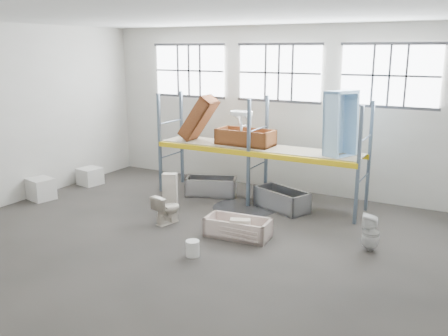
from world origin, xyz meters
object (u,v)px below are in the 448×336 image
Objects in this scene: toilet_white at (371,233)px; blue_tub_upright at (341,125)px; steel_tub_right at (282,199)px; rust_tub_flat at (245,137)px; cistern_tall at (170,194)px; toilet_beige at (167,209)px; carton_near at (41,189)px; steel_tub_left at (211,186)px; bathtub_beige at (238,227)px; bucket at (193,248)px.

toilet_white is 0.47× the size of blue_tub_upright.
toilet_white reaches higher than steel_tub_right.
rust_tub_flat is (-1.37, 0.49, 1.54)m from steel_tub_right.
cistern_tall is 0.69× the size of rust_tub_flat.
toilet_beige is 3.21m from steel_tub_right.
steel_tub_right is 2.10× the size of carton_near.
rust_tub_flat reaches higher than toilet_beige.
steel_tub_left is (-5.13, 1.89, -0.14)m from toilet_white.
bathtub_beige is at bearing -66.63° from rust_tub_flat.
toilet_beige is 4.43m from carton_near.
blue_tub_upright is (1.40, 0.42, 2.11)m from steel_tub_right.
steel_tub_left is at bearing 33.26° from carton_near.
toilet_beige is 2.20× the size of bucket.
rust_tub_flat is at bearing 108.19° from bathtub_beige.
rust_tub_flat is 0.94× the size of blue_tub_upright.
carton_near is (-4.19, -2.75, 0.04)m from steel_tub_left.
blue_tub_upright is at bearing 16.61° from steel_tub_right.
toilet_beige is 4.95m from blue_tub_upright.
toilet_white reaches higher than bathtub_beige.
rust_tub_flat is at bearing 101.68° from bucket.
toilet_white is (4.89, 0.73, 0.04)m from toilet_beige.
steel_tub_right is (0.14, 2.34, 0.06)m from bathtub_beige.
bathtub_beige is at bearing 1.72° from carton_near.
cistern_tall is at bearing 162.78° from bathtub_beige.
bucket is at bearing -114.11° from blue_tub_upright.
cistern_tall reaches higher than bathtub_beige.
rust_tub_flat is (0.76, 2.89, 1.44)m from toilet_beige.
steel_tub_right is at bearing -5.07° from steel_tub_left.
cistern_tall reaches higher than steel_tub_left.
bathtub_beige is at bearing -34.37° from cistern_tall.
blue_tub_upright is at bearing -128.10° from toilet_beige.
steel_tub_right reaches higher than bathtub_beige.
bathtub_beige is 1.49m from bucket.
cistern_tall reaches higher than carton_near.
toilet_white is at bearing 7.75° from bathtub_beige.
cistern_tall is 3.33× the size of bucket.
toilet_beige is 0.64m from cistern_tall.
toilet_white is 0.54× the size of steel_tub_right.
toilet_white is 2.41× the size of bucket.
steel_tub_left reaches higher than bucket.
bucket is at bearing -97.25° from steel_tub_right.
cistern_tall reaches higher than steel_tub_right.
cistern_tall is 0.75× the size of steel_tub_right.
bathtub_beige is at bearing -49.03° from steel_tub_left.
toilet_beige reaches higher than carton_near.
toilet_white reaches higher than steel_tub_left.
cistern_tall is 4.21m from carton_near.
steel_tub_right reaches higher than bucket.
toilet_beige reaches higher than bucket.
bucket is 0.47× the size of carton_near.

